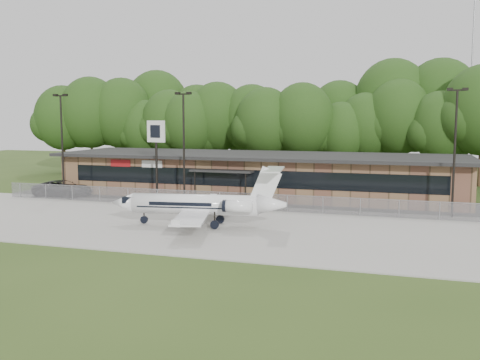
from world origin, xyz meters
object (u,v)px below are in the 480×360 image
(suv, at_px, (63,189))
(pole_sign, at_px, (156,140))
(terminal, at_px, (258,174))
(business_jet, at_px, (201,205))

(suv, bearing_deg, pole_sign, -95.69)
(terminal, relative_size, pole_sign, 5.35)
(terminal, bearing_deg, pole_sign, -137.97)
(terminal, xyz_separation_m, suv, (-18.56, -6.82, -1.35))
(terminal, distance_m, suv, 19.81)
(business_jet, height_order, suv, business_jet)
(terminal, bearing_deg, suv, -159.83)
(suv, bearing_deg, terminal, -73.75)
(business_jet, distance_m, suv, 21.25)
(terminal, distance_m, business_jet, 16.58)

